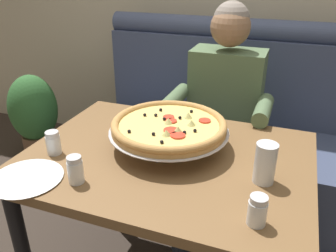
{
  "coord_description": "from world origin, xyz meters",
  "views": [
    {
      "loc": [
        0.43,
        -1.13,
        1.46
      ],
      "look_at": [
        -0.01,
        0.04,
        0.86
      ],
      "focal_mm": 37.14,
      "sensor_mm": 36.0,
      "label": 1
    }
  ],
  "objects_px": {
    "dining_table": "(167,175)",
    "shaker_oregano": "(257,212)",
    "diner_main": "(221,110)",
    "potted_plant": "(34,115)",
    "shaker_parmesan": "(53,144)",
    "drinking_glass": "(265,166)",
    "pizza": "(169,126)",
    "plate_near_left": "(26,177)",
    "booth_bench": "(214,137)",
    "shaker_pepper_flakes": "(76,171)"
  },
  "relations": [
    {
      "from": "dining_table",
      "to": "shaker_oregano",
      "type": "relative_size",
      "value": 11.69
    },
    {
      "from": "dining_table",
      "to": "diner_main",
      "type": "xyz_separation_m",
      "value": [
        0.09,
        0.62,
        0.06
      ]
    },
    {
      "from": "shaker_oregano",
      "to": "potted_plant",
      "type": "distance_m",
      "value": 2.12
    },
    {
      "from": "diner_main",
      "to": "shaker_parmesan",
      "type": "xyz_separation_m",
      "value": [
        -0.52,
        -0.77,
        0.08
      ]
    },
    {
      "from": "drinking_glass",
      "to": "potted_plant",
      "type": "bearing_deg",
      "value": 154.5
    },
    {
      "from": "pizza",
      "to": "shaker_parmesan",
      "type": "distance_m",
      "value": 0.47
    },
    {
      "from": "diner_main",
      "to": "plate_near_left",
      "type": "xyz_separation_m",
      "value": [
        -0.5,
        -0.96,
        0.05
      ]
    },
    {
      "from": "dining_table",
      "to": "shaker_parmesan",
      "type": "xyz_separation_m",
      "value": [
        -0.43,
        -0.15,
        0.14
      ]
    },
    {
      "from": "plate_near_left",
      "to": "drinking_glass",
      "type": "xyz_separation_m",
      "value": [
        0.8,
        0.28,
        0.05
      ]
    },
    {
      "from": "pizza",
      "to": "shaker_oregano",
      "type": "distance_m",
      "value": 0.54
    },
    {
      "from": "diner_main",
      "to": "potted_plant",
      "type": "bearing_deg",
      "value": 173.53
    },
    {
      "from": "drinking_glass",
      "to": "dining_table",
      "type": "bearing_deg",
      "value": 172.03
    },
    {
      "from": "dining_table",
      "to": "diner_main",
      "type": "bearing_deg",
      "value": 82.12
    },
    {
      "from": "booth_bench",
      "to": "shaker_parmesan",
      "type": "height_order",
      "value": "booth_bench"
    },
    {
      "from": "diner_main",
      "to": "plate_near_left",
      "type": "height_order",
      "value": "diner_main"
    },
    {
      "from": "booth_bench",
      "to": "dining_table",
      "type": "bearing_deg",
      "value": -90.0
    },
    {
      "from": "pizza",
      "to": "shaker_pepper_flakes",
      "type": "xyz_separation_m",
      "value": [
        -0.22,
        -0.36,
        -0.05
      ]
    },
    {
      "from": "drinking_glass",
      "to": "shaker_pepper_flakes",
      "type": "bearing_deg",
      "value": -159.21
    },
    {
      "from": "diner_main",
      "to": "shaker_oregano",
      "type": "bearing_deg",
      "value": -71.45
    },
    {
      "from": "diner_main",
      "to": "potted_plant",
      "type": "relative_size",
      "value": 1.82
    },
    {
      "from": "pizza",
      "to": "shaker_parmesan",
      "type": "xyz_separation_m",
      "value": [
        -0.42,
        -0.21,
        -0.05
      ]
    },
    {
      "from": "shaker_oregano",
      "to": "plate_near_left",
      "type": "height_order",
      "value": "shaker_oregano"
    },
    {
      "from": "potted_plant",
      "to": "shaker_pepper_flakes",
      "type": "bearing_deg",
      "value": -43.05
    },
    {
      "from": "dining_table",
      "to": "pizza",
      "type": "distance_m",
      "value": 0.21
    },
    {
      "from": "diner_main",
      "to": "plate_near_left",
      "type": "bearing_deg",
      "value": -117.36
    },
    {
      "from": "plate_near_left",
      "to": "drinking_glass",
      "type": "relative_size",
      "value": 1.74
    },
    {
      "from": "booth_bench",
      "to": "shaker_parmesan",
      "type": "xyz_separation_m",
      "value": [
        -0.43,
        -1.04,
        0.39
      ]
    },
    {
      "from": "dining_table",
      "to": "pizza",
      "type": "relative_size",
      "value": 2.3
    },
    {
      "from": "potted_plant",
      "to": "shaker_oregano",
      "type": "bearing_deg",
      "value": -31.16
    },
    {
      "from": "diner_main",
      "to": "shaker_oregano",
      "type": "distance_m",
      "value": 0.96
    },
    {
      "from": "shaker_parmesan",
      "to": "diner_main",
      "type": "bearing_deg",
      "value": 56.11
    },
    {
      "from": "booth_bench",
      "to": "shaker_pepper_flakes",
      "type": "xyz_separation_m",
      "value": [
        -0.23,
        -1.18,
        0.39
      ]
    },
    {
      "from": "dining_table",
      "to": "potted_plant",
      "type": "height_order",
      "value": "dining_table"
    },
    {
      "from": "drinking_glass",
      "to": "shaker_oregano",
      "type": "bearing_deg",
      "value": -88.38
    },
    {
      "from": "shaker_pepper_flakes",
      "to": "drinking_glass",
      "type": "distance_m",
      "value": 0.66
    },
    {
      "from": "diner_main",
      "to": "shaker_oregano",
      "type": "xyz_separation_m",
      "value": [
        0.3,
        -0.91,
        0.08
      ]
    },
    {
      "from": "shaker_parmesan",
      "to": "plate_near_left",
      "type": "distance_m",
      "value": 0.19
    },
    {
      "from": "dining_table",
      "to": "shaker_parmesan",
      "type": "relative_size",
      "value": 11.73
    },
    {
      "from": "booth_bench",
      "to": "plate_near_left",
      "type": "bearing_deg",
      "value": -108.5
    },
    {
      "from": "plate_near_left",
      "to": "shaker_oregano",
      "type": "bearing_deg",
      "value": 3.72
    },
    {
      "from": "shaker_oregano",
      "to": "plate_near_left",
      "type": "relative_size",
      "value": 0.37
    },
    {
      "from": "dining_table",
      "to": "plate_near_left",
      "type": "relative_size",
      "value": 4.37
    },
    {
      "from": "shaker_parmesan",
      "to": "shaker_pepper_flakes",
      "type": "bearing_deg",
      "value": -35.27
    },
    {
      "from": "potted_plant",
      "to": "diner_main",
      "type": "bearing_deg",
      "value": -6.47
    },
    {
      "from": "diner_main",
      "to": "pizza",
      "type": "xyz_separation_m",
      "value": [
        -0.1,
        -0.56,
        0.13
      ]
    },
    {
      "from": "pizza",
      "to": "dining_table",
      "type": "bearing_deg",
      "value": -77.17
    },
    {
      "from": "dining_table",
      "to": "booth_bench",
      "type": "bearing_deg",
      "value": 90.0
    },
    {
      "from": "shaker_parmesan",
      "to": "plate_near_left",
      "type": "bearing_deg",
      "value": -83.67
    },
    {
      "from": "shaker_parmesan",
      "to": "booth_bench",
      "type": "bearing_deg",
      "value": 67.41
    },
    {
      "from": "pizza",
      "to": "shaker_pepper_flakes",
      "type": "bearing_deg",
      "value": -121.36
    }
  ]
}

